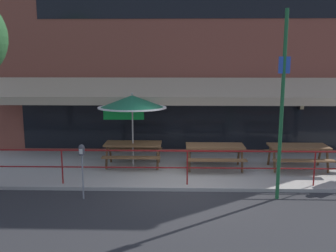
{
  "coord_description": "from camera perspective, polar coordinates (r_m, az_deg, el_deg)",
  "views": [
    {
      "loc": [
        -0.28,
        -9.57,
        3.52
      ],
      "look_at": [
        -0.56,
        1.6,
        1.5
      ],
      "focal_mm": 40.0,
      "sensor_mm": 36.0,
      "label": 1
    }
  ],
  "objects": [
    {
      "name": "picnic_table_left",
      "position": [
        12.02,
        -5.33,
        -3.33
      ],
      "size": [
        1.8,
        1.42,
        0.76
      ],
      "color": "brown",
      "rests_on": "patio_deck"
    },
    {
      "name": "picnic_table_centre",
      "position": [
        11.77,
        7.15,
        -3.66
      ],
      "size": [
        1.8,
        1.42,
        0.76
      ],
      "color": "brown",
      "rests_on": "patio_deck"
    },
    {
      "name": "patio_deck",
      "position": [
        12.08,
        2.72,
        -6.45
      ],
      "size": [
        15.0,
        4.0,
        0.1
      ],
      "primitive_type": "cube",
      "color": "#ADA89E",
      "rests_on": "ground"
    },
    {
      "name": "street_sign_pole",
      "position": [
        9.53,
        16.98,
        3.03
      ],
      "size": [
        0.28,
        0.09,
        4.68
      ],
      "color": "#1E6033",
      "rests_on": "ground"
    },
    {
      "name": "picnic_table_right",
      "position": [
        12.32,
        19.21,
        -3.54
      ],
      "size": [
        1.8,
        1.42,
        0.76
      ],
      "color": "brown",
      "rests_on": "patio_deck"
    },
    {
      "name": "ground_plane",
      "position": [
        10.2,
        2.97,
        -9.96
      ],
      "size": [
        120.0,
        120.0,
        0.0
      ],
      "primitive_type": "plane",
      "color": "#2D2D30"
    },
    {
      "name": "restaurant_building",
      "position": [
        13.8,
        2.66,
        12.06
      ],
      "size": [
        15.0,
        1.6,
        7.97
      ],
      "color": "brown",
      "rests_on": "ground"
    },
    {
      "name": "patio_railing",
      "position": [
        10.24,
        2.96,
        -5.18
      ],
      "size": [
        13.84,
        0.04,
        0.97
      ],
      "color": "maroon",
      "rests_on": "patio_deck"
    },
    {
      "name": "parking_meter_near",
      "position": [
        9.59,
        -12.99,
        -4.34
      ],
      "size": [
        0.15,
        0.16,
        1.42
      ],
      "color": "gray",
      "rests_on": "ground"
    },
    {
      "name": "patio_umbrella_left",
      "position": [
        11.72,
        -5.48,
        3.64
      ],
      "size": [
        2.14,
        2.14,
        2.38
      ],
      "color": "#B7B2A8",
      "rests_on": "patio_deck"
    }
  ]
}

